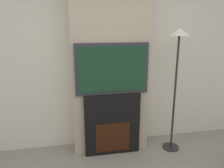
# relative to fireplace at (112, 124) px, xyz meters

# --- Properties ---
(wall_back) EXTENTS (6.00, 0.06, 2.70)m
(wall_back) POSITION_rel_fireplace_xyz_m (0.00, 0.36, 0.90)
(wall_back) COLOR silver
(wall_back) RESTS_ON ground_plane
(chimney_breast) EXTENTS (1.08, 0.33, 2.70)m
(chimney_breast) POSITION_rel_fireplace_xyz_m (0.00, 0.17, 0.90)
(chimney_breast) COLOR tan
(chimney_breast) RESTS_ON ground_plane
(fireplace) EXTENTS (0.79, 0.15, 0.91)m
(fireplace) POSITION_rel_fireplace_xyz_m (0.00, 0.00, 0.00)
(fireplace) COLOR black
(fireplace) RESTS_ON ground_plane
(television) EXTENTS (1.00, 0.07, 0.70)m
(television) POSITION_rel_fireplace_xyz_m (0.00, -0.00, 0.81)
(television) COLOR #2D2D33
(television) RESTS_ON fireplace
(floor_lamp) EXTENTS (0.29, 0.29, 1.79)m
(floor_lamp) POSITION_rel_fireplace_xyz_m (0.91, -0.07, 0.95)
(floor_lamp) COLOR #262628
(floor_lamp) RESTS_ON ground_plane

